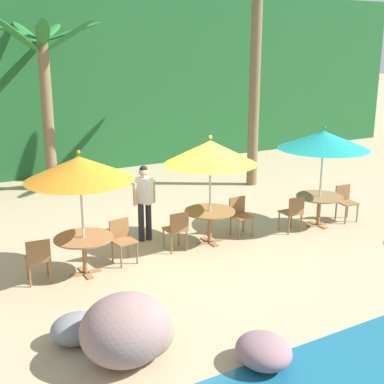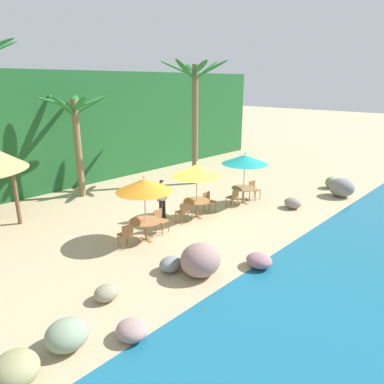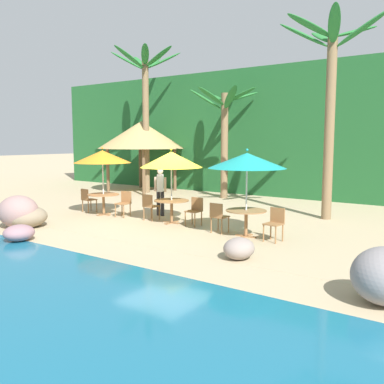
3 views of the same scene
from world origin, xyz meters
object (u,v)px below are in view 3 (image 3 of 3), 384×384
object	(u,v)px
chair_orange_inland	(87,199)
waiter_in_white	(160,188)
dining_table_orange	(103,198)
chair_teal_seaward	(275,222)
palm_tree_nearest	(146,96)
palm_tree_second	(225,121)
umbrella_teal	(247,161)
dining_table_teal	(246,215)
umbrella_yellow	(171,160)
chair_yellow_inland	(150,205)
palm_tree_third	(330,85)
chair_teal_inland	(218,215)
dining_table_yellow	(172,204)
chair_yellow_seaward	(195,209)
palapa_hut	(141,135)
umbrella_orange	(102,157)
chair_orange_seaward	(124,202)

from	to	relation	value
chair_orange_inland	waiter_in_white	xyz separation A→B (m)	(2.58, 1.04, 0.47)
dining_table_orange	chair_teal_seaward	bearing A→B (deg)	-1.16
palm_tree_nearest	palm_tree_second	size ratio (longest dim) A/B	1.42
umbrella_teal	palm_tree_nearest	distance (m)	10.99
dining_table_teal	palm_tree_nearest	size ratio (longest dim) A/B	0.16
palm_tree_second	umbrella_yellow	bearing A→B (deg)	-73.96
chair_yellow_inland	palm_tree_third	world-z (taller)	palm_tree_third
chair_yellow_inland	chair_teal_inland	size ratio (longest dim) A/B	1.00
chair_orange_inland	palm_tree_third	distance (m)	9.23
dining_table_yellow	umbrella_teal	size ratio (longest dim) A/B	0.46
chair_orange_inland	chair_yellow_seaward	distance (m)	4.60
palm_tree_second	palm_tree_third	size ratio (longest dim) A/B	0.75
dining_table_orange	chair_teal_seaward	distance (m)	6.59
chair_teal_inland	palapa_hut	world-z (taller)	palapa_hut
dining_table_teal	waiter_in_white	size ratio (longest dim) A/B	0.65
dining_table_yellow	palm_tree_third	world-z (taller)	palm_tree_third
chair_yellow_seaward	dining_table_yellow	bearing A→B (deg)	-173.89
umbrella_yellow	palapa_hut	distance (m)	8.88
umbrella_orange	dining_table_orange	distance (m)	1.44
chair_yellow_inland	umbrella_teal	world-z (taller)	umbrella_teal
umbrella_yellow	palapa_hut	xyz separation A→B (m)	(-6.59, 5.89, 0.86)
chair_orange_seaward	palm_tree_third	distance (m)	7.84
palm_tree_nearest	chair_orange_seaward	bearing A→B (deg)	-54.89
dining_table_orange	waiter_in_white	size ratio (longest dim) A/B	0.65
chair_yellow_seaward	umbrella_orange	bearing A→B (deg)	-175.48
chair_orange_inland	umbrella_yellow	size ratio (longest dim) A/B	0.37
palm_tree_second	waiter_in_white	xyz separation A→B (m)	(0.60, -5.27, -2.48)
chair_teal_inland	waiter_in_white	bearing A→B (deg)	158.47
umbrella_yellow	palapa_hut	size ratio (longest dim) A/B	0.54
chair_orange_inland	umbrella_teal	bearing A→B (deg)	-1.21
chair_orange_inland	chair_teal_seaward	world-z (taller)	same
umbrella_yellow	chair_teal_inland	size ratio (longest dim) A/B	2.73
umbrella_orange	palm_tree_nearest	size ratio (longest dim) A/B	0.34
chair_orange_inland	palm_tree_third	world-z (taller)	palm_tree_third
chair_teal_seaward	chair_teal_inland	world-z (taller)	same
dining_table_orange	chair_teal_seaward	size ratio (longest dim) A/B	1.26
chair_orange_inland	palm_tree_second	size ratio (longest dim) A/B	0.18
umbrella_orange	waiter_in_white	xyz separation A→B (m)	(1.73, 1.04, -1.07)
chair_orange_seaward	palm_tree_nearest	xyz separation A→B (m)	(-3.94, 5.61, 4.29)
dining_table_orange	chair_yellow_inland	distance (m)	2.04
chair_yellow_seaward	umbrella_yellow	bearing A→B (deg)	-173.89
chair_yellow_inland	palm_tree_second	size ratio (longest dim) A/B	0.18
umbrella_yellow	palm_tree_second	size ratio (longest dim) A/B	0.48
chair_orange_inland	chair_teal_inland	distance (m)	5.74
chair_yellow_seaward	waiter_in_white	bearing A→B (deg)	159.57
chair_orange_seaward	umbrella_teal	world-z (taller)	umbrella_teal
dining_table_orange	chair_orange_inland	distance (m)	0.86
dining_table_orange	palm_tree_second	bearing A→B (deg)	79.81
chair_teal_seaward	chair_teal_inland	distance (m)	1.71
chair_orange_seaward	palm_tree_third	xyz separation A→B (m)	(5.80, 3.58, 3.88)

